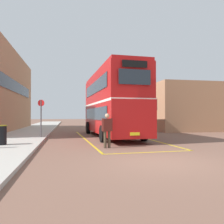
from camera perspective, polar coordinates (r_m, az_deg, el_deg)
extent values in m
plane|color=brown|center=(22.17, -2.99, -4.91)|extent=(135.60, 135.60, 0.00)
cube|color=#B2ADA3|center=(24.58, -19.03, -4.30)|extent=(4.00, 57.60, 0.14)
cube|color=#232D38|center=(25.02, -22.55, 5.63)|extent=(0.06, 13.70, 1.10)
cube|color=#AD7A56|center=(29.46, 13.35, 0.84)|extent=(7.14, 15.25, 4.82)
cube|color=#19232D|center=(28.17, 6.67, 1.39)|extent=(0.06, 11.59, 1.10)
cylinder|color=black|center=(20.01, -6.00, -3.93)|extent=(0.33, 1.01, 1.00)
cylinder|color=black|center=(20.51, 1.18, -3.85)|extent=(0.33, 1.01, 1.00)
cylinder|color=black|center=(13.59, -2.30, -5.45)|extent=(0.33, 1.01, 1.00)
cylinder|color=black|center=(14.32, 7.92, -5.20)|extent=(0.33, 1.01, 1.00)
cube|color=#B71414|center=(17.01, -0.20, -1.46)|extent=(2.98, 10.62, 2.10)
cube|color=#B71414|center=(17.11, -0.20, 5.59)|extent=(2.97, 10.41, 2.10)
cube|color=#B71414|center=(17.27, -0.20, 9.38)|extent=(2.87, 10.30, 0.20)
cube|color=white|center=(17.03, -0.20, 2.07)|extent=(3.01, 10.52, 0.14)
cube|color=#232D38|center=(16.75, -4.43, -0.45)|extent=(0.43, 8.62, 0.84)
cube|color=#232D38|center=(16.87, -4.42, 6.02)|extent=(0.43, 8.62, 0.84)
cube|color=#232D38|center=(17.35, 3.89, -0.46)|extent=(0.43, 8.62, 0.84)
cube|color=#232D38|center=(17.46, 3.88, 5.79)|extent=(0.43, 8.62, 0.84)
cube|color=#232D38|center=(12.10, 5.71, 8.70)|extent=(1.75, 0.12, 0.80)
cube|color=black|center=(12.23, 5.71, 11.84)|extent=(1.38, 0.10, 0.36)
cube|color=#232D38|center=(22.17, -3.38, -0.26)|extent=(2.00, 0.13, 1.00)
cube|color=yellow|center=(11.98, 5.73, -5.46)|extent=(0.52, 0.05, 0.16)
cylinder|color=black|center=(38.79, -4.47, -2.43)|extent=(0.31, 0.93, 0.92)
cylinder|color=black|center=(39.30, -0.86, -2.41)|extent=(0.31, 0.93, 0.92)
cylinder|color=black|center=(34.00, -3.05, -2.67)|extent=(0.31, 0.93, 0.92)
cylinder|color=black|center=(34.58, 1.04, -2.64)|extent=(0.31, 0.93, 0.92)
cube|color=silver|center=(36.62, -1.87, -0.75)|extent=(2.90, 8.25, 2.60)
cube|color=silver|center=(36.65, -1.87, 1.38)|extent=(2.74, 7.92, 0.12)
cube|color=#232D38|center=(36.38, -3.77, -0.20)|extent=(0.41, 6.49, 0.96)
cube|color=#232D38|center=(36.91, 0.00, -0.21)|extent=(0.41, 6.49, 0.96)
cube|color=#232D38|center=(40.62, -3.12, -0.32)|extent=(1.94, 0.15, 1.10)
cylinder|color=#473828|center=(11.30, -0.71, -6.87)|extent=(0.14, 0.14, 0.82)
cylinder|color=#473828|center=(11.22, -1.74, -6.91)|extent=(0.14, 0.14, 0.82)
cube|color=#591E19|center=(11.21, -1.22, -3.23)|extent=(0.52, 0.32, 0.62)
cylinder|color=#591E19|center=(11.30, -0.10, -3.06)|extent=(0.09, 0.09, 0.59)
cylinder|color=#591E19|center=(11.12, -2.37, -3.09)|extent=(0.09, 0.09, 0.59)
sphere|color=tan|center=(11.18, -1.18, -0.93)|extent=(0.22, 0.22, 0.22)
cylinder|color=black|center=(12.62, -25.80, -5.26)|extent=(0.47, 0.47, 0.93)
cylinder|color=olive|center=(12.59, -25.79, -3.06)|extent=(0.50, 0.50, 0.04)
cylinder|color=#4C4C51|center=(15.93, -17.27, -1.60)|extent=(0.08, 0.08, 2.45)
cylinder|color=red|center=(15.95, -17.26, 2.16)|extent=(0.43, 0.14, 0.44)
cube|color=gold|center=(15.68, -6.82, -6.63)|extent=(0.70, 12.51, 0.01)
cube|color=gold|center=(16.67, 7.40, -6.28)|extent=(0.70, 12.51, 0.01)
cube|color=gold|center=(10.15, 9.34, -9.87)|extent=(4.22, 0.31, 0.01)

